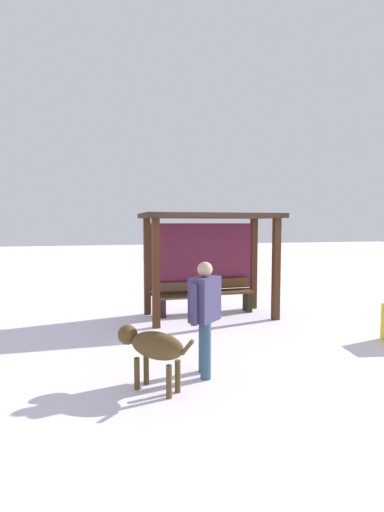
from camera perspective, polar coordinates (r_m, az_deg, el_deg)
The scene contains 6 objects.
ground_plane at distance 8.73m, azimuth 2.60°, elevation -8.86°, with size 60.00×60.00×0.00m, color white.
bus_shelter at distance 8.68m, azimuth 2.26°, elevation 2.42°, with size 2.95×1.54×2.28m.
bench_left_inside at distance 8.81m, azimuth -1.66°, elevation -6.55°, with size 1.07×0.40×0.73m.
bench_center_inside at distance 9.13m, azimuth 5.53°, elevation -5.95°, with size 1.07×0.35×0.78m.
person_walking at distance 5.28m, azimuth 1.88°, elevation -7.84°, with size 0.53×0.49×1.55m.
dog at distance 4.95m, azimuth -5.83°, elevation -12.94°, with size 0.83×0.86×0.76m.
Camera 1 is at (-2.56, -8.09, 2.05)m, focal length 27.39 mm.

